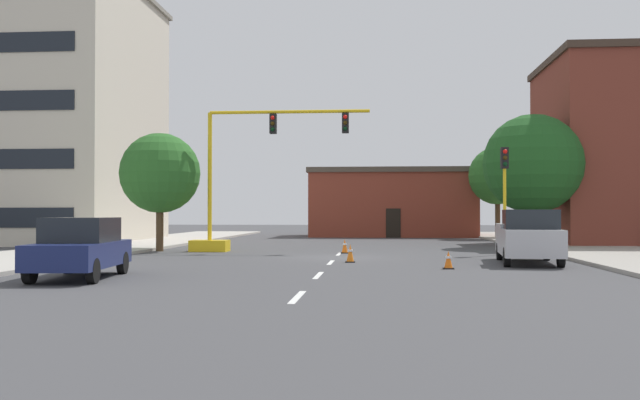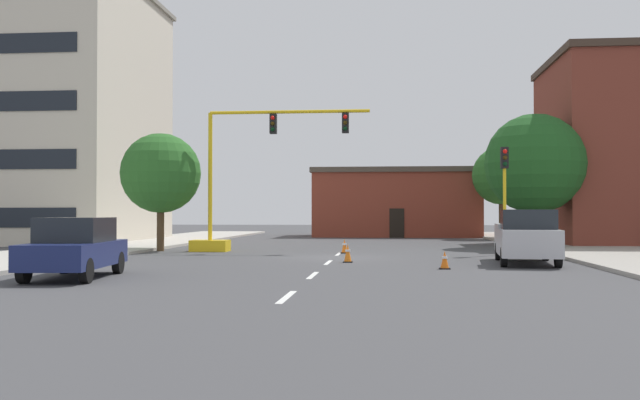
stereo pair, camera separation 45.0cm
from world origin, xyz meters
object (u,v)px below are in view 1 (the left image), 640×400
tree_right_mid (533,164)px  pickup_truck_silver (528,237)px  tree_right_far (497,176)px  traffic_cone_roadside_b (350,253)px  tree_left_near (160,173)px  traffic_cone_roadside_c (345,246)px  traffic_signal_gantry (232,206)px  sedan_navy_near_left (80,247)px  traffic_cone_roadside_a (448,260)px  traffic_light_pole_right (505,176)px

tree_right_mid → pickup_truck_silver: 13.04m
tree_right_far → traffic_cone_roadside_b: (-9.57, -24.81, -4.17)m
tree_left_near → traffic_cone_roadside_b: size_ratio=8.25×
tree_right_mid → traffic_cone_roadside_c: 12.35m
traffic_cone_roadside_b → tree_left_near: bearing=143.7°
traffic_signal_gantry → pickup_truck_silver: size_ratio=1.56×
tree_right_far → tree_right_mid: (-0.20, -12.65, 0.00)m
tree_left_near → tree_right_far: bearing=42.9°
tree_left_near → tree_right_mid: (18.95, 5.13, 0.71)m
sedan_navy_near_left → tree_right_far: bearing=62.0°
tree_right_far → pickup_truck_silver: 25.31m
tree_right_far → traffic_cone_roadside_a: (-6.18, -27.68, -4.22)m
tree_left_near → traffic_cone_roadside_c: 9.78m
traffic_light_pole_right → pickup_truck_silver: bearing=-91.1°
pickup_truck_silver → sedan_navy_near_left: 15.71m
traffic_light_pole_right → tree_right_mid: (2.69, 6.81, 0.99)m
traffic_light_pole_right → traffic_cone_roadside_a: 9.42m
tree_right_far → sedan_navy_near_left: size_ratio=1.41×
traffic_signal_gantry → tree_right_far: size_ratio=1.31×
tree_right_far → tree_left_near: bearing=-137.1°
tree_right_mid → pickup_truck_silver: (-2.79, -12.23, -3.54)m
tree_left_near → traffic_cone_roadside_b: bearing=-36.3°
traffic_cone_roadside_a → traffic_cone_roadside_b: bearing=139.8°
traffic_signal_gantry → tree_right_far: 23.75m
traffic_signal_gantry → tree_right_mid: tree_right_mid is taller
traffic_light_pole_right → pickup_truck_silver: traffic_light_pole_right is taller
pickup_truck_silver → traffic_cone_roadside_c: bearing=139.3°
tree_right_mid → traffic_cone_roadside_c: (-9.86, -6.15, -4.19)m
traffic_light_pole_right → sedan_navy_near_left: traffic_light_pole_right is taller
pickup_truck_silver → traffic_cone_roadside_c: (-7.07, 6.09, -0.65)m
traffic_light_pole_right → pickup_truck_silver: (-0.11, -5.43, -2.55)m
tree_right_far → traffic_cone_roadside_c: (-10.06, -18.80, -4.19)m
traffic_cone_roadside_a → tree_right_mid: bearing=68.3°
traffic_signal_gantry → tree_right_mid: 16.38m
traffic_cone_roadside_a → traffic_cone_roadside_c: bearing=113.6°
traffic_cone_roadside_a → traffic_cone_roadside_c: size_ratio=0.91×
tree_left_near → sedan_navy_near_left: tree_left_near is taller
sedan_navy_near_left → traffic_cone_roadside_b: bearing=44.0°
traffic_signal_gantry → pickup_truck_silver: bearing=-29.5°
traffic_signal_gantry → tree_right_far: traffic_signal_gantry is taller
traffic_light_pole_right → tree_left_near: (-16.26, 1.68, 0.28)m
tree_left_near → traffic_cone_roadside_a: tree_left_near is taller
tree_left_near → traffic_cone_roadside_a: bearing=-37.3°
sedan_navy_near_left → traffic_cone_roadside_c: size_ratio=6.97×
traffic_signal_gantry → sedan_navy_near_left: traffic_signal_gantry is taller
tree_right_mid → pickup_truck_silver: size_ratio=1.29×
tree_right_far → traffic_cone_roadside_b: size_ratio=9.42×
sedan_navy_near_left → traffic_cone_roadside_c: (6.94, 13.19, -0.56)m
tree_left_near → traffic_cone_roadside_c: size_ratio=8.63×
pickup_truck_silver → sedan_navy_near_left: bearing=-153.1°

